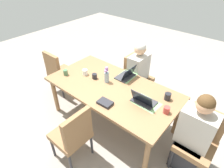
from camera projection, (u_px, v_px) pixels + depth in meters
ground_plane at (112, 120)px, 3.26m from camera, size 10.00×10.00×0.00m
dining_table at (112, 90)px, 2.88m from camera, size 2.03×1.05×0.72m
chair_head_right_left_near at (199, 138)px, 2.33m from camera, size 0.44×0.44×0.90m
person_head_right_left_near at (193, 138)px, 2.30m from camera, size 0.40×0.36×1.19m
chair_far_left_mid at (136, 75)px, 3.53m from camera, size 0.44×0.44×0.90m
person_far_left_mid at (138, 76)px, 3.44m from camera, size 0.36×0.40×1.19m
chair_near_left_far at (73, 134)px, 2.39m from camera, size 0.44×0.44×0.90m
chair_head_left_right_near at (59, 71)px, 3.65m from camera, size 0.44×0.44×0.90m
flower_vase at (107, 75)px, 2.87m from camera, size 0.07×0.08×0.28m
placemat_head_right_left_near at (146, 103)px, 2.53m from camera, size 0.37×0.28×0.00m
placemat_far_left_mid at (126, 76)px, 3.07m from camera, size 0.28×0.38×0.00m
laptop_far_left_mid at (126, 75)px, 3.02m from camera, size 0.22×0.32×0.20m
laptop_head_right_left_near at (143, 100)px, 2.51m from camera, size 0.32×0.22×0.20m
coffee_mug_near_left at (167, 110)px, 2.36m from camera, size 0.08×0.08×0.09m
coffee_mug_near_right at (95, 76)px, 3.00m from camera, size 0.08×0.08×0.08m
coffee_mug_centre_left at (85, 72)px, 3.09m from camera, size 0.08×0.08×0.09m
coffee_mug_centre_right at (168, 96)px, 2.57m from camera, size 0.09×0.09×0.10m
coffee_mug_far_left at (66, 72)px, 3.09m from camera, size 0.07×0.07×0.09m
book_red_cover at (105, 103)px, 2.51m from camera, size 0.21×0.15×0.04m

